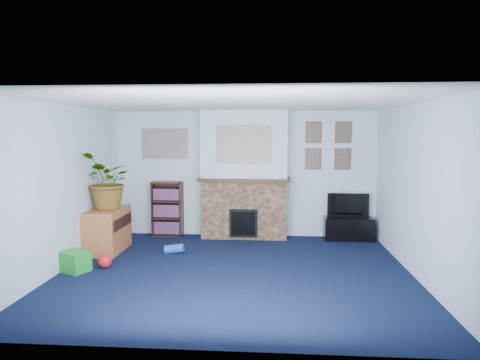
# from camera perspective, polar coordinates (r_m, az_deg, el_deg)

# --- Properties ---
(floor) EXTENTS (5.00, 4.50, 0.01)m
(floor) POSITION_cam_1_polar(r_m,az_deg,el_deg) (6.28, -0.67, -12.14)
(floor) COLOR black
(floor) RESTS_ON ground
(ceiling) EXTENTS (5.00, 4.50, 0.01)m
(ceiling) POSITION_cam_1_polar(r_m,az_deg,el_deg) (5.98, -0.70, 10.26)
(ceiling) COLOR white
(ceiling) RESTS_ON wall_back
(wall_back) EXTENTS (5.00, 0.04, 2.40)m
(wall_back) POSITION_cam_1_polar(r_m,az_deg,el_deg) (8.24, 0.65, 0.80)
(wall_back) COLOR silver
(wall_back) RESTS_ON ground
(wall_front) EXTENTS (5.00, 0.04, 2.40)m
(wall_front) POSITION_cam_1_polar(r_m,az_deg,el_deg) (3.80, -3.57, -5.60)
(wall_front) COLOR silver
(wall_front) RESTS_ON ground
(wall_left) EXTENTS (0.04, 4.50, 2.40)m
(wall_left) POSITION_cam_1_polar(r_m,az_deg,el_deg) (6.70, -22.50, -0.92)
(wall_left) COLOR silver
(wall_left) RESTS_ON ground
(wall_right) EXTENTS (0.04, 4.50, 2.40)m
(wall_right) POSITION_cam_1_polar(r_m,az_deg,el_deg) (6.31, 22.57, -1.34)
(wall_right) COLOR silver
(wall_right) RESTS_ON ground
(chimney_breast) EXTENTS (1.72, 0.50, 2.40)m
(chimney_breast) POSITION_cam_1_polar(r_m,az_deg,el_deg) (8.04, 0.56, 0.55)
(chimney_breast) COLOR brown
(chimney_breast) RESTS_ON ground
(collage_main) EXTENTS (1.00, 0.03, 0.68)m
(collage_main) POSITION_cam_1_polar(r_m,az_deg,el_deg) (7.79, 0.46, 4.76)
(collage_main) COLOR gray
(collage_main) RESTS_ON chimney_breast
(collage_left) EXTENTS (0.90, 0.03, 0.58)m
(collage_left) POSITION_cam_1_polar(r_m,az_deg,el_deg) (8.43, -9.96, 4.78)
(collage_left) COLOR gray
(collage_left) RESTS_ON wall_back
(portrait_tl) EXTENTS (0.30, 0.03, 0.40)m
(portrait_tl) POSITION_cam_1_polar(r_m,az_deg,el_deg) (8.21, 9.80, 6.28)
(portrait_tl) COLOR brown
(portrait_tl) RESTS_ON wall_back
(portrait_tr) EXTENTS (0.30, 0.03, 0.40)m
(portrait_tr) POSITION_cam_1_polar(r_m,az_deg,el_deg) (8.28, 13.61, 6.20)
(portrait_tr) COLOR brown
(portrait_tr) RESTS_ON wall_back
(portrait_bl) EXTENTS (0.30, 0.03, 0.40)m
(portrait_bl) POSITION_cam_1_polar(r_m,az_deg,el_deg) (8.22, 9.73, 2.80)
(portrait_bl) COLOR brown
(portrait_bl) RESTS_ON wall_back
(portrait_br) EXTENTS (0.30, 0.03, 0.40)m
(portrait_br) POSITION_cam_1_polar(r_m,az_deg,el_deg) (8.29, 13.52, 2.74)
(portrait_br) COLOR brown
(portrait_br) RESTS_ON wall_back
(tv_stand) EXTENTS (0.89, 0.37, 0.42)m
(tv_stand) POSITION_cam_1_polar(r_m,az_deg,el_deg) (8.29, 14.21, -6.19)
(tv_stand) COLOR black
(tv_stand) RESTS_ON ground
(television) EXTENTS (0.77, 0.13, 0.44)m
(television) POSITION_cam_1_polar(r_m,az_deg,el_deg) (8.23, 14.26, -3.32)
(television) COLOR black
(television) RESTS_ON tv_stand
(bookshelf) EXTENTS (0.58, 0.28, 1.05)m
(bookshelf) POSITION_cam_1_polar(r_m,az_deg,el_deg) (8.42, -9.62, -3.97)
(bookshelf) COLOR black
(bookshelf) RESTS_ON ground
(sideboard) EXTENTS (0.52, 0.93, 0.72)m
(sideboard) POSITION_cam_1_polar(r_m,az_deg,el_deg) (7.59, -17.25, -6.45)
(sideboard) COLOR #A25D33
(sideboard) RESTS_ON ground
(potted_plant) EXTENTS (0.94, 1.02, 0.96)m
(potted_plant) POSITION_cam_1_polar(r_m,az_deg,el_deg) (7.39, -17.24, -0.11)
(potted_plant) COLOR #26661E
(potted_plant) RESTS_ON sideboard
(mantel_clock) EXTENTS (0.11, 0.06, 0.15)m
(mantel_clock) POSITION_cam_1_polar(r_m,az_deg,el_deg) (7.99, 0.42, 0.78)
(mantel_clock) COLOR gold
(mantel_clock) RESTS_ON chimney_breast
(mantel_candle) EXTENTS (0.05, 0.05, 0.15)m
(mantel_candle) POSITION_cam_1_polar(r_m,az_deg,el_deg) (7.98, 3.16, 0.83)
(mantel_candle) COLOR #B2BFC6
(mantel_candle) RESTS_ON chimney_breast
(mantel_teddy) EXTENTS (0.12, 0.12, 0.12)m
(mantel_teddy) POSITION_cam_1_polar(r_m,az_deg,el_deg) (8.05, -3.72, 0.77)
(mantel_teddy) COLOR gray
(mantel_teddy) RESTS_ON chimney_breast
(mantel_can) EXTENTS (0.06, 0.06, 0.12)m
(mantel_can) POSITION_cam_1_polar(r_m,az_deg,el_deg) (7.98, 6.02, 0.66)
(mantel_can) COLOR blue
(mantel_can) RESTS_ON chimney_breast
(green_crate) EXTENTS (0.46, 0.43, 0.30)m
(green_crate) POSITION_cam_1_polar(r_m,az_deg,el_deg) (6.69, -21.16, -10.16)
(green_crate) COLOR #198C26
(green_crate) RESTS_ON ground
(toy_ball) EXTENTS (0.20, 0.20, 0.20)m
(toy_ball) POSITION_cam_1_polar(r_m,az_deg,el_deg) (6.73, -17.59, -10.38)
(toy_ball) COLOR red
(toy_ball) RESTS_ON ground
(toy_block) EXTENTS (0.24, 0.24, 0.22)m
(toy_block) POSITION_cam_1_polar(r_m,az_deg,el_deg) (7.48, -17.24, -8.53)
(toy_block) COLOR blue
(toy_block) RESTS_ON ground
(toy_tube) EXTENTS (0.33, 0.15, 0.19)m
(toy_tube) POSITION_cam_1_polar(r_m,az_deg,el_deg) (7.27, -8.75, -9.06)
(toy_tube) COLOR blue
(toy_tube) RESTS_ON ground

